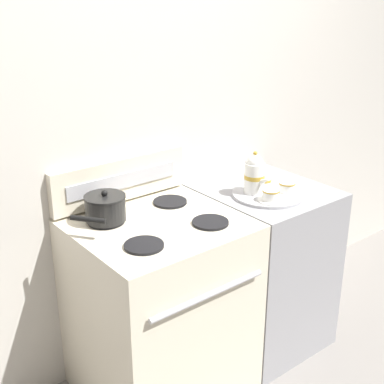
% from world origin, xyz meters
% --- Properties ---
extents(ground_plane, '(6.00, 6.00, 0.00)m').
position_xyz_m(ground_plane, '(0.00, 0.00, 0.00)').
color(ground_plane, gray).
extents(wall_back, '(6.00, 0.05, 2.20)m').
position_xyz_m(wall_back, '(0.00, 0.35, 1.10)').
color(wall_back, beige).
rests_on(wall_back, ground).
extents(stove, '(0.72, 0.68, 0.89)m').
position_xyz_m(stove, '(-0.29, -0.00, 0.44)').
color(stove, beige).
rests_on(stove, ground).
extents(control_panel, '(0.71, 0.05, 0.20)m').
position_xyz_m(control_panel, '(-0.29, 0.30, 0.99)').
color(control_panel, beige).
rests_on(control_panel, stove).
extents(side_counter, '(0.57, 0.65, 0.88)m').
position_xyz_m(side_counter, '(0.36, 0.00, 0.44)').
color(side_counter, '#939399').
rests_on(side_counter, ground).
extents(saucepan, '(0.28, 0.26, 0.14)m').
position_xyz_m(saucepan, '(-0.47, 0.15, 0.95)').
color(saucepan, black).
rests_on(saucepan, stove).
extents(serving_tray, '(0.35, 0.35, 0.01)m').
position_xyz_m(serving_tray, '(0.31, -0.08, 0.89)').
color(serving_tray, '#B2B2B7').
rests_on(serving_tray, side_counter).
extents(teapot, '(0.10, 0.16, 0.21)m').
position_xyz_m(teapot, '(0.26, -0.03, 0.99)').
color(teapot, white).
rests_on(teapot, serving_tray).
extents(teacup_left, '(0.12, 0.12, 0.06)m').
position_xyz_m(teacup_left, '(0.38, -0.14, 0.92)').
color(teacup_left, white).
rests_on(teacup_left, serving_tray).
extents(teacup_right, '(0.12, 0.12, 0.06)m').
position_xyz_m(teacup_right, '(0.25, -0.16, 0.92)').
color(teacup_right, white).
rests_on(teacup_right, serving_tray).
extents(creamer_jug, '(0.07, 0.07, 0.07)m').
position_xyz_m(creamer_jug, '(0.36, 0.00, 0.93)').
color(creamer_jug, white).
rests_on(creamer_jug, serving_tray).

